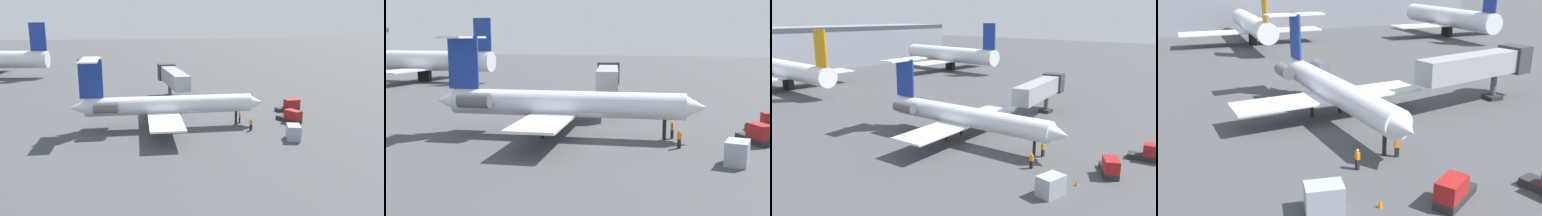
% 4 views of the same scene
% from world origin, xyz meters
% --- Properties ---
extents(ground_plane, '(400.00, 400.00, 0.10)m').
position_xyz_m(ground_plane, '(0.00, 0.00, -0.05)').
color(ground_plane, '#424447').
extents(regional_jet, '(20.03, 27.61, 9.89)m').
position_xyz_m(regional_jet, '(0.34, 3.82, 3.36)').
color(regional_jet, silver).
rests_on(regional_jet, ground_plane).
extents(jet_bridge, '(16.38, 5.45, 6.12)m').
position_xyz_m(jet_bridge, '(18.21, 1.74, 4.44)').
color(jet_bridge, gray).
rests_on(jet_bridge, ground_plane).
extents(ground_crew_marshaller, '(0.28, 0.42, 1.69)m').
position_xyz_m(ground_crew_marshaller, '(-2.26, -8.33, 0.86)').
color(ground_crew_marshaller, black).
rests_on(ground_crew_marshaller, ground_plane).
extents(ground_crew_loader, '(0.44, 0.33, 1.69)m').
position_xyz_m(ground_crew_loader, '(1.66, -7.56, 0.86)').
color(ground_crew_loader, black).
rests_on(ground_crew_loader, ground_plane).
extents(baggage_tug_lead, '(4.18, 3.17, 1.90)m').
position_xyz_m(baggage_tug_lead, '(1.27, -15.34, 0.84)').
color(baggage_tug_lead, '#262628').
rests_on(baggage_tug_lead, ground_plane).
extents(cargo_container_uld, '(2.71, 2.13, 1.89)m').
position_xyz_m(cargo_container_uld, '(-6.66, -12.84, 0.95)').
color(cargo_container_uld, '#999EA8').
rests_on(cargo_container_uld, ground_plane).
extents(traffic_cone_near, '(0.36, 0.36, 0.55)m').
position_xyz_m(traffic_cone_near, '(-3.25, -13.84, 0.28)').
color(traffic_cone_near, orange).
rests_on(traffic_cone_near, ground_plane).
extents(terminal_building, '(147.69, 21.17, 12.40)m').
position_xyz_m(terminal_building, '(0.00, 85.72, 6.21)').
color(terminal_building, gray).
rests_on(terminal_building, ground_plane).
extents(parked_airliner_west_mid, '(29.48, 34.97, 13.29)m').
position_xyz_m(parked_airliner_west_mid, '(2.98, 55.16, 4.24)').
color(parked_airliner_west_mid, white).
rests_on(parked_airliner_west_mid, ground_plane).
extents(parked_airliner_centre, '(28.27, 33.51, 13.77)m').
position_xyz_m(parked_airliner_centre, '(48.81, 48.54, 4.49)').
color(parked_airliner_centre, silver).
rests_on(parked_airliner_centre, ground_plane).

